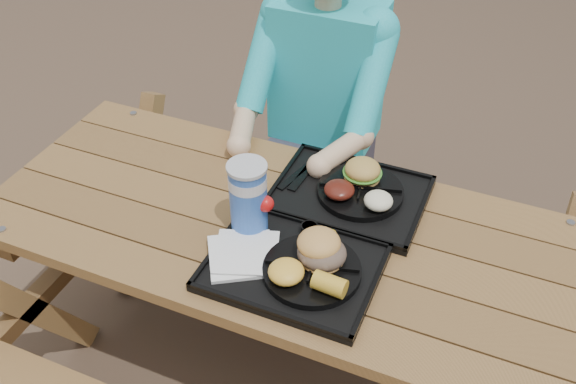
% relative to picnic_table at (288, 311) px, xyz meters
% --- Properties ---
extents(ground, '(60.00, 60.00, 0.00)m').
position_rel_picnic_table_xyz_m(ground, '(0.00, 0.00, -0.38)').
color(ground, '#999999').
rests_on(ground, ground).
extents(picnic_table, '(1.80, 1.49, 0.75)m').
position_rel_picnic_table_xyz_m(picnic_table, '(0.00, 0.00, 0.00)').
color(picnic_table, '#999999').
rests_on(picnic_table, ground).
extents(tray_near, '(0.45, 0.35, 0.02)m').
position_rel_picnic_table_xyz_m(tray_near, '(0.08, -0.16, 0.39)').
color(tray_near, black).
rests_on(tray_near, picnic_table).
extents(tray_far, '(0.45, 0.35, 0.02)m').
position_rel_picnic_table_xyz_m(tray_far, '(0.12, 0.19, 0.39)').
color(tray_far, black).
rests_on(tray_far, picnic_table).
extents(plate_near, '(0.26, 0.26, 0.02)m').
position_rel_picnic_table_xyz_m(plate_near, '(0.14, -0.16, 0.41)').
color(plate_near, black).
rests_on(plate_near, tray_near).
extents(plate_far, '(0.26, 0.26, 0.02)m').
position_rel_picnic_table_xyz_m(plate_far, '(0.15, 0.20, 0.41)').
color(plate_far, black).
rests_on(plate_far, tray_far).
extents(napkin_stack, '(0.24, 0.24, 0.02)m').
position_rel_picnic_table_xyz_m(napkin_stack, '(-0.06, -0.18, 0.40)').
color(napkin_stack, white).
rests_on(napkin_stack, tray_near).
extents(soda_cup, '(0.10, 0.10, 0.21)m').
position_rel_picnic_table_xyz_m(soda_cup, '(-0.09, -0.06, 0.50)').
color(soda_cup, blue).
rests_on(soda_cup, tray_near).
extents(condiment_bbq, '(0.05, 0.05, 0.03)m').
position_rel_picnic_table_xyz_m(condiment_bbq, '(0.07, -0.02, 0.41)').
color(condiment_bbq, black).
rests_on(condiment_bbq, tray_near).
extents(condiment_mustard, '(0.04, 0.04, 0.03)m').
position_rel_picnic_table_xyz_m(condiment_mustard, '(0.14, -0.02, 0.41)').
color(condiment_mustard, '#F0A91A').
rests_on(condiment_mustard, tray_near).
extents(sandwich, '(0.12, 0.12, 0.13)m').
position_rel_picnic_table_xyz_m(sandwich, '(0.15, -0.12, 0.48)').
color(sandwich, '#E09F4F').
rests_on(sandwich, plate_near).
extents(mac_cheese, '(0.09, 0.09, 0.05)m').
position_rel_picnic_table_xyz_m(mac_cheese, '(0.09, -0.22, 0.44)').
color(mac_cheese, yellow).
rests_on(mac_cheese, plate_near).
extents(corn_cob, '(0.09, 0.09, 0.05)m').
position_rel_picnic_table_xyz_m(corn_cob, '(0.21, -0.22, 0.44)').
color(corn_cob, yellow).
rests_on(corn_cob, plate_near).
extents(cutlery_far, '(0.04, 0.15, 0.01)m').
position_rel_picnic_table_xyz_m(cutlery_far, '(-0.04, 0.21, 0.40)').
color(cutlery_far, black).
rests_on(cutlery_far, tray_far).
extents(burger, '(0.11, 0.11, 0.10)m').
position_rel_picnic_table_xyz_m(burger, '(0.14, 0.25, 0.46)').
color(burger, gold).
rests_on(burger, plate_far).
extents(baked_beans, '(0.09, 0.09, 0.04)m').
position_rel_picnic_table_xyz_m(baked_beans, '(0.10, 0.15, 0.44)').
color(baked_beans, '#571A11').
rests_on(baked_beans, plate_far).
extents(potato_salad, '(0.08, 0.08, 0.05)m').
position_rel_picnic_table_xyz_m(potato_salad, '(0.22, 0.14, 0.44)').
color(potato_salad, white).
rests_on(potato_salad, plate_far).
extents(diner, '(0.48, 0.84, 1.28)m').
position_rel_picnic_table_xyz_m(diner, '(-0.14, 0.67, 0.27)').
color(diner, teal).
rests_on(diner, ground).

